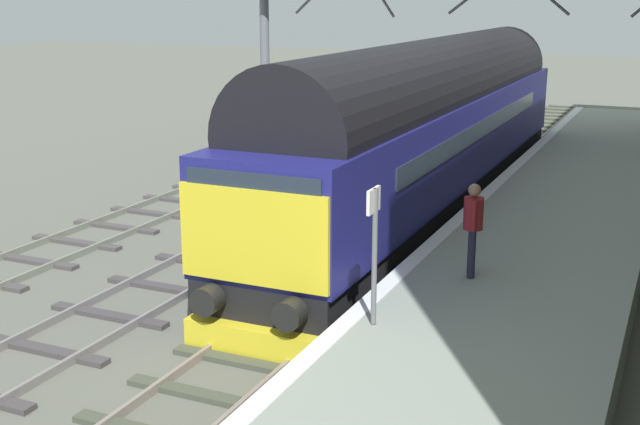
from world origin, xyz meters
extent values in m
plane|color=#5E5F56|center=(0.00, 0.00, 0.00)|extent=(140.00, 140.00, 0.00)
cube|color=gray|center=(-0.72, 0.00, 0.07)|extent=(0.07, 60.00, 0.15)
cube|color=gray|center=(0.72, 0.00, 0.07)|extent=(0.07, 60.00, 0.15)
cube|color=#44493B|center=(0.00, -6.12, 0.04)|extent=(2.50, 0.26, 0.09)
cube|color=#44493B|center=(0.00, -4.90, 0.04)|extent=(2.50, 0.26, 0.09)
cube|color=#44493B|center=(0.00, -3.67, 0.04)|extent=(2.50, 0.26, 0.09)
cube|color=#44493B|center=(0.00, -2.45, 0.04)|extent=(2.50, 0.26, 0.09)
cube|color=#44493B|center=(0.00, -1.22, 0.04)|extent=(2.50, 0.26, 0.09)
cube|color=#44493B|center=(0.00, 0.00, 0.04)|extent=(2.50, 0.26, 0.09)
cube|color=#44493B|center=(0.00, 1.22, 0.04)|extent=(2.50, 0.26, 0.09)
cube|color=#44493B|center=(0.00, 2.45, 0.04)|extent=(2.50, 0.26, 0.09)
cube|color=#44493B|center=(0.00, 3.67, 0.04)|extent=(2.50, 0.26, 0.09)
cube|color=#44493B|center=(0.00, 4.90, 0.04)|extent=(2.50, 0.26, 0.09)
cube|color=#44493B|center=(0.00, 6.12, 0.04)|extent=(2.50, 0.26, 0.09)
cube|color=#44493B|center=(0.00, 7.35, 0.04)|extent=(2.50, 0.26, 0.09)
cube|color=#44493B|center=(0.00, 8.57, 0.04)|extent=(2.50, 0.26, 0.09)
cube|color=#44493B|center=(0.00, 9.80, 0.04)|extent=(2.50, 0.26, 0.09)
cube|color=#44493B|center=(0.00, 11.02, 0.04)|extent=(2.50, 0.26, 0.09)
cube|color=#44493B|center=(0.00, 12.24, 0.04)|extent=(2.50, 0.26, 0.09)
cube|color=#44493B|center=(0.00, 13.47, 0.04)|extent=(2.50, 0.26, 0.09)
cube|color=#44493B|center=(0.00, 14.69, 0.04)|extent=(2.50, 0.26, 0.09)
cube|color=#44493B|center=(0.00, 15.92, 0.04)|extent=(2.50, 0.26, 0.09)
cube|color=#44493B|center=(0.00, 17.14, 0.04)|extent=(2.50, 0.26, 0.09)
cube|color=#44493B|center=(0.00, 18.37, 0.04)|extent=(2.50, 0.26, 0.09)
cube|color=#44493B|center=(0.00, 19.59, 0.04)|extent=(2.50, 0.26, 0.09)
cube|color=#44493B|center=(0.00, 20.82, 0.04)|extent=(2.50, 0.26, 0.09)
cube|color=#44493B|center=(0.00, 22.04, 0.04)|extent=(2.50, 0.26, 0.09)
cube|color=#44493B|center=(0.00, 23.27, 0.04)|extent=(2.50, 0.26, 0.09)
cube|color=#44493B|center=(0.00, 24.49, 0.04)|extent=(2.50, 0.26, 0.09)
cube|color=#44493B|center=(0.00, 25.71, 0.04)|extent=(2.50, 0.26, 0.09)
cube|color=#44493B|center=(0.00, 26.94, 0.04)|extent=(2.50, 0.26, 0.09)
cube|color=#44493B|center=(0.00, 28.16, 0.04)|extent=(2.50, 0.26, 0.09)
cube|color=#44493B|center=(0.00, 29.39, 0.04)|extent=(2.50, 0.26, 0.09)
cube|color=slate|center=(-3.94, 0.00, 0.07)|extent=(0.07, 60.00, 0.15)
cube|color=slate|center=(-2.51, 0.00, 0.07)|extent=(0.07, 60.00, 0.15)
cube|color=#413C3F|center=(-3.23, -5.83, 0.04)|extent=(2.50, 0.26, 0.09)
cube|color=#413C3F|center=(-3.23, -4.17, 0.04)|extent=(2.50, 0.26, 0.09)
cube|color=#413C3F|center=(-3.23, -2.50, 0.04)|extent=(2.50, 0.26, 0.09)
cube|color=#413C3F|center=(-3.23, -0.83, 0.04)|extent=(2.50, 0.26, 0.09)
cube|color=#413C3F|center=(-3.23, 0.83, 0.04)|extent=(2.50, 0.26, 0.09)
cube|color=#413C3F|center=(-3.23, 2.50, 0.04)|extent=(2.50, 0.26, 0.09)
cube|color=#413C3F|center=(-3.23, 4.17, 0.04)|extent=(2.50, 0.26, 0.09)
cube|color=#413C3F|center=(-3.23, 5.83, 0.04)|extent=(2.50, 0.26, 0.09)
cube|color=#413C3F|center=(-3.23, 7.50, 0.04)|extent=(2.50, 0.26, 0.09)
cube|color=#413C3F|center=(-3.23, 9.17, 0.04)|extent=(2.50, 0.26, 0.09)
cube|color=#413C3F|center=(-3.23, 10.83, 0.04)|extent=(2.50, 0.26, 0.09)
cube|color=#413C3F|center=(-3.23, 12.50, 0.04)|extent=(2.50, 0.26, 0.09)
cube|color=#413C3F|center=(-3.23, 14.17, 0.04)|extent=(2.50, 0.26, 0.09)
cube|color=#413C3F|center=(-3.23, 15.83, 0.04)|extent=(2.50, 0.26, 0.09)
cube|color=#413C3F|center=(-3.23, 17.50, 0.04)|extent=(2.50, 0.26, 0.09)
cube|color=#413C3F|center=(-3.23, 19.17, 0.04)|extent=(2.50, 0.26, 0.09)
cube|color=#413C3F|center=(-3.23, 20.83, 0.04)|extent=(2.50, 0.26, 0.09)
cube|color=#413C3F|center=(-3.23, 22.50, 0.04)|extent=(2.50, 0.26, 0.09)
cube|color=#413C3F|center=(-3.23, 24.17, 0.04)|extent=(2.50, 0.26, 0.09)
cube|color=#413C3F|center=(-3.23, 25.83, 0.04)|extent=(2.50, 0.26, 0.09)
cube|color=#413C3F|center=(-3.23, 27.50, 0.04)|extent=(2.50, 0.26, 0.09)
cube|color=#413C3F|center=(-3.23, 29.17, 0.04)|extent=(2.50, 0.26, 0.09)
cube|color=gray|center=(-7.59, 0.00, 0.07)|extent=(0.07, 60.00, 0.15)
cube|color=gray|center=(-6.16, 0.00, 0.07)|extent=(0.07, 60.00, 0.15)
cube|color=#474143|center=(-6.88, -2.25, 0.04)|extent=(2.50, 0.26, 0.09)
cube|color=#474143|center=(-6.88, -0.75, 0.04)|extent=(2.50, 0.26, 0.09)
cube|color=#474143|center=(-6.88, 0.75, 0.04)|extent=(2.50, 0.26, 0.09)
cube|color=#474143|center=(-6.88, 2.25, 0.04)|extent=(2.50, 0.26, 0.09)
cube|color=#474143|center=(-6.88, 3.75, 0.04)|extent=(2.50, 0.26, 0.09)
cube|color=#474143|center=(-6.88, 5.25, 0.04)|extent=(2.50, 0.26, 0.09)
cube|color=#474143|center=(-6.88, 6.75, 0.04)|extent=(2.50, 0.26, 0.09)
cube|color=#474143|center=(-6.88, 8.25, 0.04)|extent=(2.50, 0.26, 0.09)
cube|color=#474143|center=(-6.88, 9.75, 0.04)|extent=(2.50, 0.26, 0.09)
cube|color=#474143|center=(-6.88, 11.25, 0.04)|extent=(2.50, 0.26, 0.09)
cube|color=#474143|center=(-6.88, 12.75, 0.04)|extent=(2.50, 0.26, 0.09)
cube|color=#474143|center=(-6.88, 14.25, 0.04)|extent=(2.50, 0.26, 0.09)
cube|color=#474143|center=(-6.88, 15.75, 0.04)|extent=(2.50, 0.26, 0.09)
cube|color=#474143|center=(-6.88, 17.25, 0.04)|extent=(2.50, 0.26, 0.09)
cube|color=#474143|center=(-6.88, 18.75, 0.04)|extent=(2.50, 0.26, 0.09)
cube|color=#474143|center=(-6.88, 20.25, 0.04)|extent=(2.50, 0.26, 0.09)
cube|color=#474143|center=(-6.88, 21.75, 0.04)|extent=(2.50, 0.26, 0.09)
cube|color=#474143|center=(-6.88, 23.25, 0.04)|extent=(2.50, 0.26, 0.09)
cube|color=#474143|center=(-6.88, 24.75, 0.04)|extent=(2.50, 0.26, 0.09)
cube|color=#474143|center=(-6.88, 26.25, 0.04)|extent=(2.50, 0.26, 0.09)
cube|color=#474143|center=(-6.88, 27.75, 0.04)|extent=(2.50, 0.26, 0.09)
cube|color=#474143|center=(-6.88, 29.25, 0.04)|extent=(2.50, 0.26, 0.09)
cube|color=gray|center=(3.60, 0.00, 0.50)|extent=(4.00, 44.00, 1.00)
cube|color=white|center=(1.75, 0.00, 1.00)|extent=(0.30, 44.00, 0.01)
cube|color=black|center=(0.00, 5.28, 0.82)|extent=(2.56, 19.44, 0.60)
cube|color=navy|center=(0.00, 5.28, 2.17)|extent=(2.70, 19.44, 2.10)
cylinder|color=black|center=(0.00, 5.28, 3.40)|extent=(2.56, 17.89, 2.57)
cube|color=yellow|center=(0.00, -4.48, 2.02)|extent=(2.65, 0.08, 1.58)
cube|color=#232D3D|center=(0.00, -4.46, 2.75)|extent=(2.38, 0.04, 0.64)
cube|color=#232D3D|center=(1.37, 5.28, 2.47)|extent=(0.04, 13.61, 0.44)
cylinder|color=black|center=(-0.75, -4.69, 0.92)|extent=(0.48, 0.35, 0.48)
cylinder|color=black|center=(0.75, -4.69, 0.92)|extent=(0.48, 0.35, 0.48)
cube|color=yellow|center=(0.00, -4.54, 0.29)|extent=(2.43, 0.36, 0.47)
cylinder|color=black|center=(0.00, -2.63, 0.52)|extent=(1.64, 1.04, 1.04)
cylinder|color=black|center=(0.00, -1.53, 0.52)|extent=(1.64, 1.04, 1.04)
cylinder|color=black|center=(0.00, -0.43, 0.52)|extent=(1.64, 1.04, 1.04)
cylinder|color=black|center=(0.00, 10.98, 0.52)|extent=(1.64, 1.04, 1.04)
cylinder|color=black|center=(0.00, 12.08, 0.52)|extent=(1.64, 1.04, 1.04)
cylinder|color=black|center=(0.00, 13.18, 0.52)|extent=(1.64, 1.04, 1.04)
cylinder|color=slate|center=(2.15, -4.72, 2.04)|extent=(0.08, 0.08, 2.07)
cube|color=white|center=(2.12, -4.72, 2.90)|extent=(0.05, 0.44, 0.36)
cube|color=black|center=(2.09, -4.72, 2.90)|extent=(0.01, 0.20, 0.24)
cylinder|color=#252437|center=(2.95, -2.08, 1.43)|extent=(0.13, 0.13, 0.84)
cylinder|color=#252437|center=(2.90, -1.89, 1.43)|extent=(0.13, 0.13, 0.84)
cylinder|color=maroon|center=(2.93, -1.98, 2.13)|extent=(0.42, 0.42, 0.56)
sphere|color=#8A6A52|center=(2.93, -1.98, 2.54)|extent=(0.22, 0.22, 0.22)
cylinder|color=maroon|center=(2.98, -2.18, 2.13)|extent=(0.09, 0.09, 0.52)
cylinder|color=maroon|center=(2.87, -1.78, 2.13)|extent=(0.09, 0.09, 0.52)
cylinder|color=slate|center=(-9.28, 13.48, 3.08)|extent=(0.36, 0.36, 6.15)
cylinder|color=slate|center=(-7.38, 13.48, 5.55)|extent=(1.12, 0.10, 1.00)
cylinder|color=slate|center=(-4.38, 13.48, 5.55)|extent=(0.89, 0.10, 1.20)
cylinder|color=slate|center=(-1.39, 13.48, 5.55)|extent=(1.17, 0.10, 0.93)
cylinder|color=slate|center=(1.61, 13.48, 5.55)|extent=(1.16, 0.10, 0.95)
camera|label=1|loc=(6.10, -15.44, 5.74)|focal=46.16mm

